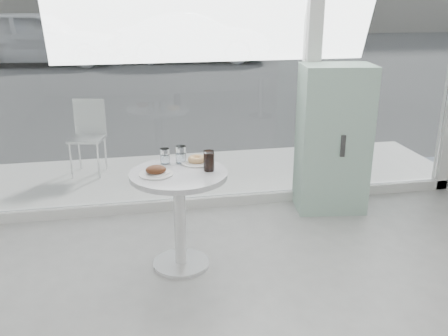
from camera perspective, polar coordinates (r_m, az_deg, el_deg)
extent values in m
cube|color=silver|center=(5.00, -0.63, -3.68)|extent=(5.00, 0.12, 0.10)
cube|color=silver|center=(4.87, 10.06, 13.12)|extent=(0.14, 0.14, 3.00)
cube|color=white|center=(4.56, -10.50, 11.43)|extent=(3.21, 0.02, 2.60)
cube|color=white|center=(5.21, 18.16, 11.75)|extent=(1.41, 0.02, 2.60)
cylinder|color=silver|center=(3.97, -4.90, -10.77)|extent=(0.44, 0.44, 0.03)
cylinder|color=silver|center=(3.81, -5.05, -6.14)|extent=(0.09, 0.09, 0.70)
cylinder|color=white|center=(3.66, -5.22, -0.76)|extent=(0.72, 0.72, 0.04)
cube|color=silver|center=(5.74, -2.09, -0.84)|extent=(5.60, 1.60, 0.05)
cube|color=#3E3E3E|center=(17.66, -8.56, 12.60)|extent=(40.00, 24.00, 0.00)
cube|color=#96BFA7|center=(4.83, 12.36, 3.22)|extent=(0.70, 0.52, 1.40)
cube|color=#333333|center=(4.63, 13.44, 2.45)|extent=(0.04, 0.03, 0.20)
cylinder|color=silver|center=(5.78, -17.09, 0.82)|extent=(0.02, 0.02, 0.41)
cylinder|color=silver|center=(5.68, -14.17, 0.79)|extent=(0.02, 0.02, 0.41)
cylinder|color=silver|center=(6.05, -16.18, 1.74)|extent=(0.02, 0.02, 0.41)
cylinder|color=silver|center=(5.96, -13.38, 1.73)|extent=(0.02, 0.02, 0.41)
cube|color=silver|center=(5.81, -15.39, 3.27)|extent=(0.43, 0.43, 0.03)
cube|color=silver|center=(5.91, -15.10, 5.74)|extent=(0.36, 0.10, 0.41)
imported|color=silver|center=(15.95, -20.57, 13.80)|extent=(4.88, 2.46, 1.59)
imported|color=#ACAEB4|center=(15.77, -3.34, 14.66)|extent=(4.62, 2.25, 1.46)
cylinder|color=white|center=(3.61, -7.77, -0.70)|extent=(0.25, 0.25, 0.01)
cube|color=white|center=(3.60, -7.45, -0.58)|extent=(0.16, 0.15, 0.00)
ellipsoid|color=#3B1C10|center=(3.60, -7.79, -0.19)|extent=(0.15, 0.12, 0.06)
ellipsoid|color=#3B1C10|center=(3.62, -7.26, -0.13)|extent=(0.07, 0.07, 0.04)
cylinder|color=white|center=(3.83, -3.11, 0.63)|extent=(0.24, 0.24, 0.01)
torus|color=tan|center=(3.82, -3.12, 1.00)|extent=(0.14, 0.14, 0.05)
cylinder|color=white|center=(3.83, -6.77, 1.37)|extent=(0.07, 0.07, 0.12)
cylinder|color=white|center=(3.84, -6.75, 1.02)|extent=(0.06, 0.06, 0.06)
cylinder|color=white|center=(3.84, -4.95, 1.56)|extent=(0.08, 0.08, 0.13)
cylinder|color=white|center=(3.84, -4.94, 1.17)|extent=(0.07, 0.07, 0.07)
cylinder|color=white|center=(3.65, -1.74, 0.83)|extent=(0.08, 0.08, 0.15)
cylinder|color=black|center=(3.65, -1.74, 0.73)|extent=(0.07, 0.07, 0.14)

